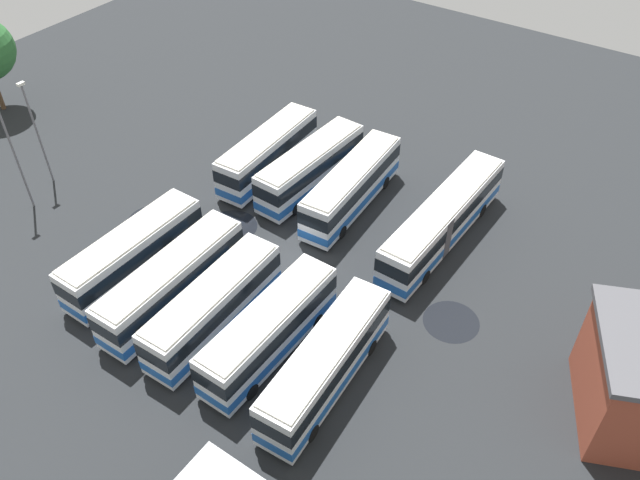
{
  "coord_description": "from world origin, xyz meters",
  "views": [
    {
      "loc": [
        -25.89,
        -20.22,
        30.9
      ],
      "look_at": [
        1.27,
        -1.48,
        1.6
      ],
      "focal_mm": 36.26,
      "sensor_mm": 36.0,
      "label": 1
    }
  ],
  "objects_px": {
    "bus_row0_slot1": "(269,330)",
    "lamp_post_far_corner": "(13,149)",
    "bus_row0_slot0": "(326,363)",
    "bus_row0_slot4": "(133,253)",
    "bus_row1_slot2": "(352,186)",
    "bus_row0_slot2": "(214,306)",
    "bus_row0_slot3": "(173,281)",
    "bus_row1_slot3": "(311,167)",
    "bus_row1_slot0": "(443,220)",
    "bus_row1_slot4": "(268,152)",
    "lamp_post_mid_lot": "(36,130)"
  },
  "relations": [
    {
      "from": "bus_row0_slot0",
      "to": "lamp_post_far_corner",
      "type": "bearing_deg",
      "value": 88.16
    },
    {
      "from": "bus_row0_slot1",
      "to": "bus_row0_slot2",
      "type": "height_order",
      "value": "same"
    },
    {
      "from": "bus_row0_slot0",
      "to": "lamp_post_far_corner",
      "type": "distance_m",
      "value": 27.9
    },
    {
      "from": "bus_row0_slot0",
      "to": "bus_row0_slot4",
      "type": "xyz_separation_m",
      "value": [
        0.23,
        15.56,
        -0.0
      ]
    },
    {
      "from": "bus_row1_slot3",
      "to": "bus_row1_slot2",
      "type": "bearing_deg",
      "value": -93.66
    },
    {
      "from": "bus_row1_slot4",
      "to": "lamp_post_mid_lot",
      "type": "height_order",
      "value": "lamp_post_mid_lot"
    },
    {
      "from": "bus_row0_slot3",
      "to": "lamp_post_mid_lot",
      "type": "relative_size",
      "value": 1.29
    },
    {
      "from": "bus_row0_slot3",
      "to": "bus_row0_slot4",
      "type": "height_order",
      "value": "same"
    },
    {
      "from": "bus_row0_slot1",
      "to": "bus_row1_slot4",
      "type": "relative_size",
      "value": 0.96
    },
    {
      "from": "bus_row0_slot2",
      "to": "bus_row1_slot2",
      "type": "distance_m",
      "value": 14.98
    },
    {
      "from": "bus_row0_slot2",
      "to": "bus_row0_slot3",
      "type": "relative_size",
      "value": 0.94
    },
    {
      "from": "bus_row0_slot0",
      "to": "bus_row1_slot0",
      "type": "bearing_deg",
      "value": 0.95
    },
    {
      "from": "bus_row0_slot1",
      "to": "bus_row1_slot3",
      "type": "relative_size",
      "value": 0.96
    },
    {
      "from": "bus_row0_slot2",
      "to": "bus_row1_slot0",
      "type": "height_order",
      "value": "same"
    },
    {
      "from": "bus_row0_slot2",
      "to": "lamp_post_far_corner",
      "type": "distance_m",
      "value": 19.97
    },
    {
      "from": "bus_row1_slot0",
      "to": "lamp_post_far_corner",
      "type": "height_order",
      "value": "lamp_post_far_corner"
    },
    {
      "from": "bus_row0_slot1",
      "to": "bus_row0_slot4",
      "type": "height_order",
      "value": "same"
    },
    {
      "from": "lamp_post_mid_lot",
      "to": "lamp_post_far_corner",
      "type": "bearing_deg",
      "value": -153.98
    },
    {
      "from": "bus_row0_slot0",
      "to": "bus_row1_slot4",
      "type": "xyz_separation_m",
      "value": [
        14.66,
        15.56,
        -0.0
      ]
    },
    {
      "from": "bus_row1_slot0",
      "to": "bus_row1_slot4",
      "type": "bearing_deg",
      "value": 90.95
    },
    {
      "from": "bus_row0_slot2",
      "to": "bus_row0_slot4",
      "type": "relative_size",
      "value": 0.99
    },
    {
      "from": "bus_row1_slot3",
      "to": "bus_row0_slot2",
      "type": "bearing_deg",
      "value": -166.9
    },
    {
      "from": "bus_row1_slot2",
      "to": "bus_row1_slot4",
      "type": "distance_m",
      "value": 7.92
    },
    {
      "from": "bus_row0_slot0",
      "to": "bus_row1_slot4",
      "type": "height_order",
      "value": "same"
    },
    {
      "from": "bus_row1_slot2",
      "to": "bus_row1_slot3",
      "type": "xyz_separation_m",
      "value": [
        0.25,
        3.94,
        -0.0
      ]
    },
    {
      "from": "bus_row0_slot2",
      "to": "bus_row0_slot3",
      "type": "height_order",
      "value": "same"
    },
    {
      "from": "bus_row0_slot1",
      "to": "bus_row1_slot4",
      "type": "height_order",
      "value": "same"
    },
    {
      "from": "bus_row0_slot3",
      "to": "lamp_post_far_corner",
      "type": "bearing_deg",
      "value": 86.15
    },
    {
      "from": "bus_row0_slot0",
      "to": "bus_row1_slot4",
      "type": "relative_size",
      "value": 1.02
    },
    {
      "from": "bus_row1_slot0",
      "to": "bus_row0_slot1",
      "type": "bearing_deg",
      "value": 165.42
    },
    {
      "from": "bus_row0_slot3",
      "to": "bus_row0_slot4",
      "type": "xyz_separation_m",
      "value": [
        0.43,
        3.99,
        -0.0
      ]
    },
    {
      "from": "bus_row1_slot2",
      "to": "bus_row1_slot0",
      "type": "bearing_deg",
      "value": -87.98
    },
    {
      "from": "bus_row0_slot1",
      "to": "lamp_post_far_corner",
      "type": "xyz_separation_m",
      "value": [
        0.76,
        23.61,
        3.23
      ]
    },
    {
      "from": "bus_row1_slot2",
      "to": "lamp_post_mid_lot",
      "type": "relative_size",
      "value": 1.32
    },
    {
      "from": "bus_row0_slot0",
      "to": "bus_row0_slot2",
      "type": "relative_size",
      "value": 1.05
    },
    {
      "from": "bus_row1_slot0",
      "to": "bus_row0_slot0",
      "type": "bearing_deg",
      "value": -179.05
    },
    {
      "from": "bus_row1_slot0",
      "to": "lamp_post_far_corner",
      "type": "relative_size",
      "value": 1.5
    },
    {
      "from": "bus_row0_slot4",
      "to": "bus_row1_slot3",
      "type": "xyz_separation_m",
      "value": [
        14.68,
        -3.98,
        0.0
      ]
    },
    {
      "from": "bus_row1_slot2",
      "to": "bus_row0_slot2",
      "type": "bearing_deg",
      "value": 178.49
    },
    {
      "from": "bus_row0_slot3",
      "to": "bus_row1_slot3",
      "type": "distance_m",
      "value": 15.11
    },
    {
      "from": "bus_row1_slot0",
      "to": "bus_row1_slot2",
      "type": "distance_m",
      "value": 7.4
    },
    {
      "from": "lamp_post_far_corner",
      "to": "bus_row1_slot0",
      "type": "bearing_deg",
      "value": -62.94
    },
    {
      "from": "bus_row1_slot4",
      "to": "lamp_post_far_corner",
      "type": "bearing_deg",
      "value": 138.6
    },
    {
      "from": "bus_row0_slot3",
      "to": "bus_row1_slot0",
      "type": "height_order",
      "value": "same"
    },
    {
      "from": "bus_row1_slot0",
      "to": "lamp_post_mid_lot",
      "type": "height_order",
      "value": "lamp_post_mid_lot"
    },
    {
      "from": "bus_row0_slot1",
      "to": "bus_row1_slot2",
      "type": "bearing_deg",
      "value": 13.71
    },
    {
      "from": "bus_row0_slot2",
      "to": "lamp_post_mid_lot",
      "type": "distance_m",
      "value": 21.71
    },
    {
      "from": "bus_row0_slot3",
      "to": "bus_row1_slot3",
      "type": "height_order",
      "value": "same"
    },
    {
      "from": "bus_row0_slot1",
      "to": "bus_row1_slot3",
      "type": "bearing_deg",
      "value": 26.85
    },
    {
      "from": "bus_row0_slot1",
      "to": "bus_row1_slot0",
      "type": "bearing_deg",
      "value": -14.58
    }
  ]
}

